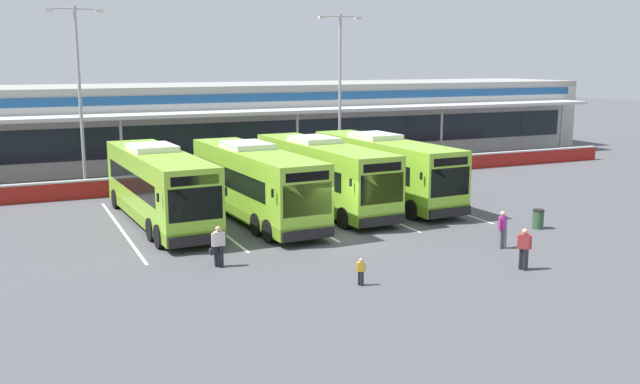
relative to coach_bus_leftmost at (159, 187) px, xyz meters
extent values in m
plane|color=#4C4C51|center=(6.45, -6.46, -1.79)|extent=(200.00, 200.00, 0.00)
cube|color=#B7B7B2|center=(6.45, 20.54, 0.96)|extent=(70.00, 10.00, 5.50)
cube|color=#19232D|center=(6.45, 15.52, 0.51)|extent=(66.00, 0.08, 2.20)
cube|color=navy|center=(6.45, 15.51, 3.36)|extent=(68.00, 0.08, 0.60)
cube|color=beige|center=(6.45, 14.04, 2.41)|extent=(67.00, 3.00, 0.24)
cube|color=gray|center=(6.45, 20.54, 3.96)|extent=(70.00, 10.00, 0.50)
cylinder|color=#999999|center=(0.25, 12.84, 0.31)|extent=(0.20, 0.20, 4.20)
cylinder|color=#999999|center=(12.65, 12.84, 0.31)|extent=(0.20, 0.20, 4.20)
cylinder|color=#999999|center=(25.05, 12.84, 0.31)|extent=(0.20, 0.20, 4.20)
cylinder|color=#999999|center=(37.45, 12.84, 0.31)|extent=(0.20, 0.20, 4.20)
cube|color=maroon|center=(6.45, 8.04, -1.29)|extent=(60.00, 0.36, 1.00)
cube|color=#B2B2B2|center=(6.45, 8.04, -0.74)|extent=(60.00, 0.40, 0.10)
cube|color=#8CC633|center=(0.00, -0.04, 0.12)|extent=(3.14, 12.11, 3.19)
cube|color=olive|center=(0.00, -0.04, -1.19)|extent=(3.16, 12.13, 0.56)
cube|color=black|center=(-0.02, 0.36, 0.36)|extent=(3.05, 9.72, 0.96)
cube|color=black|center=(0.30, -5.98, 0.26)|extent=(2.31, 0.21, 1.40)
cube|color=black|center=(0.30, -5.99, 1.26)|extent=(2.05, 0.18, 0.40)
cube|color=silver|center=(-0.05, 0.96, 1.85)|extent=(2.19, 2.90, 0.28)
cube|color=black|center=(0.30, -6.09, -1.24)|extent=(2.45, 0.28, 0.44)
cube|color=black|center=(1.73, -5.56, 0.61)|extent=(0.09, 0.12, 0.36)
cube|color=black|center=(-1.17, -5.70, 0.61)|extent=(0.09, 0.12, 0.36)
cylinder|color=black|center=(0.97, 4.62, -1.27)|extent=(0.37, 1.05, 1.04)
cylinder|color=black|center=(-1.42, 4.50, -1.27)|extent=(0.37, 1.05, 1.04)
cylinder|color=black|center=(1.35, -3.18, -1.27)|extent=(0.37, 1.05, 1.04)
cylinder|color=black|center=(-1.03, -3.29, -1.27)|extent=(0.37, 1.05, 1.04)
cylinder|color=black|center=(1.42, -4.57, -1.27)|extent=(0.37, 1.05, 1.04)
cylinder|color=black|center=(-0.96, -4.69, -1.27)|extent=(0.37, 1.05, 1.04)
cube|color=#8CC633|center=(4.58, -1.06, 0.12)|extent=(3.14, 12.11, 3.19)
cube|color=olive|center=(4.58, -1.06, -1.19)|extent=(3.16, 12.13, 0.56)
cube|color=black|center=(4.56, -0.66, 0.36)|extent=(3.05, 9.72, 0.96)
cube|color=black|center=(4.87, -7.01, 0.26)|extent=(2.31, 0.21, 1.40)
cube|color=black|center=(4.87, -7.02, 1.26)|extent=(2.05, 0.18, 0.40)
cube|color=silver|center=(4.53, -0.06, 1.85)|extent=(2.19, 2.90, 0.28)
cube|color=black|center=(4.88, -7.12, -1.24)|extent=(2.45, 0.28, 0.44)
cube|color=black|center=(6.31, -6.58, 0.61)|extent=(0.09, 0.12, 0.36)
cube|color=black|center=(3.40, -6.73, 0.61)|extent=(0.09, 0.12, 0.36)
cylinder|color=black|center=(5.54, 3.59, -1.27)|extent=(0.37, 1.05, 1.04)
cylinder|color=black|center=(3.16, 3.47, -1.27)|extent=(0.37, 1.05, 1.04)
cylinder|color=black|center=(5.93, -4.20, -1.27)|extent=(0.37, 1.05, 1.04)
cylinder|color=black|center=(3.54, -4.32, -1.27)|extent=(0.37, 1.05, 1.04)
cylinder|color=black|center=(6.00, -5.60, -1.27)|extent=(0.37, 1.05, 1.04)
cylinder|color=black|center=(3.61, -5.72, -1.27)|extent=(0.37, 1.05, 1.04)
cube|color=#8CC633|center=(8.73, -0.11, 0.12)|extent=(3.14, 12.11, 3.19)
cube|color=olive|center=(8.73, -0.11, -1.19)|extent=(3.16, 12.13, 0.56)
cube|color=black|center=(8.71, 0.29, 0.36)|extent=(3.05, 9.72, 0.96)
cube|color=black|center=(9.02, -6.05, 0.26)|extent=(2.31, 0.21, 1.40)
cube|color=black|center=(9.02, -6.06, 1.26)|extent=(2.05, 0.18, 0.40)
cube|color=silver|center=(8.68, 0.89, 1.85)|extent=(2.19, 2.90, 0.28)
cube|color=black|center=(9.03, -6.16, -1.24)|extent=(2.45, 0.28, 0.44)
cube|color=black|center=(10.46, -5.63, 0.61)|extent=(0.09, 0.12, 0.36)
cube|color=black|center=(7.55, -5.77, 0.61)|extent=(0.09, 0.12, 0.36)
cylinder|color=black|center=(9.69, 4.54, -1.27)|extent=(0.37, 1.05, 1.04)
cylinder|color=black|center=(7.31, 4.43, -1.27)|extent=(0.37, 1.05, 1.04)
cylinder|color=black|center=(10.08, -3.25, -1.27)|extent=(0.37, 1.05, 1.04)
cylinder|color=black|center=(7.69, -3.36, -1.27)|extent=(0.37, 1.05, 1.04)
cylinder|color=black|center=(10.15, -4.64, -1.27)|extent=(0.37, 1.05, 1.04)
cylinder|color=black|center=(7.76, -4.76, -1.27)|extent=(0.37, 1.05, 1.04)
cube|color=#8CC633|center=(12.64, 0.12, 0.12)|extent=(3.14, 12.11, 3.19)
cube|color=olive|center=(12.64, 0.12, -1.19)|extent=(3.16, 12.13, 0.56)
cube|color=black|center=(12.62, 0.52, 0.36)|extent=(3.05, 9.72, 0.96)
cube|color=black|center=(12.94, -5.83, 0.26)|extent=(2.31, 0.21, 1.40)
cube|color=black|center=(12.94, -5.84, 1.26)|extent=(2.05, 0.18, 0.40)
cube|color=silver|center=(12.59, 1.12, 1.85)|extent=(2.19, 2.90, 0.28)
cube|color=black|center=(12.94, -5.94, -1.24)|extent=(2.45, 0.28, 0.44)
cube|color=black|center=(14.37, -5.40, 0.61)|extent=(0.09, 0.12, 0.36)
cube|color=black|center=(11.47, -5.55, 0.61)|extent=(0.09, 0.12, 0.36)
cylinder|color=black|center=(13.61, 4.77, -1.27)|extent=(0.37, 1.05, 1.04)
cylinder|color=black|center=(11.22, 4.65, -1.27)|extent=(0.37, 1.05, 1.04)
cylinder|color=black|center=(13.99, -3.02, -1.27)|extent=(0.37, 1.05, 1.04)
cylinder|color=black|center=(11.61, -3.14, -1.27)|extent=(0.37, 1.05, 1.04)
cylinder|color=black|center=(14.06, -4.42, -1.27)|extent=(0.37, 1.05, 1.04)
cylinder|color=black|center=(11.68, -4.54, -1.27)|extent=(0.37, 1.05, 1.04)
cube|color=silver|center=(-1.95, -0.46, -1.78)|extent=(0.14, 13.00, 0.01)
cube|color=silver|center=(2.25, -0.46, -1.78)|extent=(0.14, 13.00, 0.01)
cube|color=silver|center=(6.45, -0.46, -1.78)|extent=(0.14, 13.00, 0.01)
cube|color=silver|center=(10.65, -0.46, -1.78)|extent=(0.14, 13.00, 0.01)
cube|color=silver|center=(14.85, -0.46, -1.78)|extent=(0.14, 13.00, 0.01)
cube|color=black|center=(0.47, -8.30, -1.37)|extent=(0.15, 0.19, 0.84)
cube|color=black|center=(0.63, -8.43, -1.37)|extent=(0.15, 0.19, 0.84)
cube|color=silver|center=(0.55, -8.36, -0.67)|extent=(0.35, 0.23, 0.56)
cube|color=silver|center=(0.33, -8.35, -0.69)|extent=(0.09, 0.10, 0.54)
cube|color=silver|center=(0.77, -8.37, -0.69)|extent=(0.09, 0.10, 0.54)
sphere|color=tan|center=(0.55, -8.36, -0.28)|extent=(0.22, 0.22, 0.22)
cube|color=black|center=(0.26, -8.33, -1.16)|extent=(0.13, 0.28, 0.22)
cylinder|color=black|center=(0.26, -8.33, -0.98)|extent=(0.02, 0.02, 0.16)
cube|color=slate|center=(12.18, -10.67, -1.37)|extent=(0.19, 0.22, 0.84)
cube|color=slate|center=(12.38, -10.73, -1.37)|extent=(0.19, 0.22, 0.84)
cube|color=#A32D89|center=(12.28, -10.70, -0.67)|extent=(0.40, 0.33, 0.56)
cube|color=#A32D89|center=(12.07, -10.78, -0.69)|extent=(0.12, 0.13, 0.54)
cube|color=#A32D89|center=(12.49, -10.62, -0.69)|extent=(0.12, 0.13, 0.54)
sphere|color=tan|center=(12.28, -10.70, -0.28)|extent=(0.22, 0.22, 0.22)
cube|color=black|center=(4.47, -12.61, -1.53)|extent=(0.12, 0.13, 0.52)
cube|color=black|center=(4.53, -12.71, -1.53)|extent=(0.12, 0.13, 0.52)
cube|color=gold|center=(4.50, -12.66, -1.09)|extent=(0.24, 0.20, 0.35)
cube|color=gold|center=(4.37, -12.61, -1.11)|extent=(0.07, 0.08, 0.33)
cube|color=gold|center=(4.63, -12.71, -1.11)|extent=(0.07, 0.08, 0.33)
sphere|color=#DBB293|center=(4.50, -12.66, -0.85)|extent=(0.14, 0.14, 0.14)
cube|color=black|center=(11.00, -13.45, -1.37)|extent=(0.21, 0.23, 0.84)
cube|color=black|center=(11.08, -13.63, -1.37)|extent=(0.21, 0.23, 0.84)
cube|color=#B23838|center=(11.04, -13.54, -0.67)|extent=(0.40, 0.36, 0.56)
cube|color=#B23838|center=(10.85, -13.43, -0.69)|extent=(0.13, 0.13, 0.54)
cube|color=#B23838|center=(11.23, -13.66, -0.69)|extent=(0.13, 0.13, 0.54)
sphere|color=tan|center=(11.04, -13.54, -0.28)|extent=(0.22, 0.22, 0.22)
cylinder|color=#9E9EA3|center=(-2.34, 10.69, 3.71)|extent=(0.20, 0.20, 11.00)
cylinder|color=#9E9EA3|center=(-2.34, 10.69, 9.06)|extent=(2.80, 0.10, 0.10)
cube|color=silver|center=(-3.74, 10.69, 8.96)|extent=(0.44, 0.28, 0.20)
cube|color=silver|center=(-0.94, 10.69, 8.96)|extent=(0.44, 0.28, 0.20)
cylinder|color=#9E9EA3|center=(15.13, 10.96, 3.71)|extent=(0.20, 0.20, 11.00)
cylinder|color=#9E9EA3|center=(15.13, 10.96, 9.06)|extent=(2.80, 0.10, 0.10)
cube|color=silver|center=(13.73, 10.96, 8.96)|extent=(0.44, 0.28, 0.20)
cube|color=silver|center=(16.53, 10.96, 8.96)|extent=(0.44, 0.28, 0.20)
cylinder|color=#2D5133|center=(16.15, -8.55, -1.36)|extent=(0.52, 0.52, 0.85)
cylinder|color=black|center=(16.15, -8.55, -0.90)|extent=(0.54, 0.54, 0.08)
camera|label=1|loc=(-6.67, -33.82, 6.12)|focal=39.35mm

